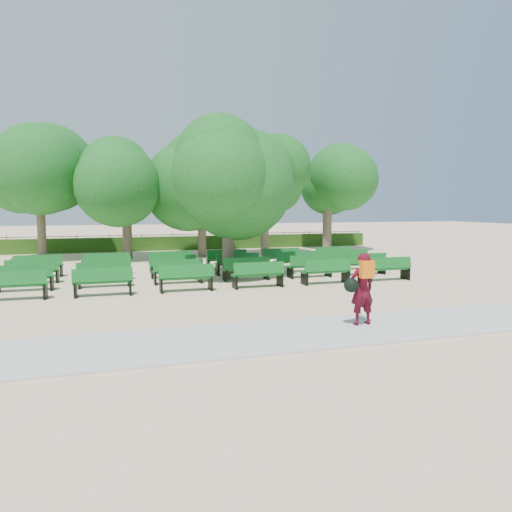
{
  "coord_description": "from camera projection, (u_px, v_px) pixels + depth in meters",
  "views": [
    {
      "loc": [
        -4.51,
        -16.49,
        2.84
      ],
      "look_at": [
        0.2,
        -1.0,
        1.1
      ],
      "focal_mm": 32.0,
      "sensor_mm": 36.0,
      "label": 1
    }
  ],
  "objects": [
    {
      "name": "ground",
      "position": [
        243.0,
        282.0,
        17.29
      ],
      "size": [
        120.0,
        120.0,
        0.0
      ],
      "primitive_type": "plane",
      "color": "beige"
    },
    {
      "name": "paving",
      "position": [
        330.0,
        333.0,
        10.25
      ],
      "size": [
        30.0,
        2.2,
        0.06
      ],
      "primitive_type": "cube",
      "color": "beige",
      "rests_on": "ground"
    },
    {
      "name": "curb",
      "position": [
        310.0,
        320.0,
        11.34
      ],
      "size": [
        30.0,
        0.12,
        0.1
      ],
      "primitive_type": "cube",
      "color": "silver",
      "rests_on": "ground"
    },
    {
      "name": "hedge",
      "position": [
        188.0,
        243.0,
        30.56
      ],
      "size": [
        26.0,
        0.7,
        0.9
      ],
      "primitive_type": "cube",
      "color": "#264B13",
      "rests_on": "ground"
    },
    {
      "name": "fence",
      "position": [
        187.0,
        249.0,
        30.99
      ],
      "size": [
        26.0,
        0.1,
        1.02
      ],
      "primitive_type": null,
      "color": "black",
      "rests_on": "ground"
    },
    {
      "name": "tree_line",
      "position": [
        198.0,
        256.0,
        26.8
      ],
      "size": [
        21.8,
        6.8,
        7.04
      ],
      "primitive_type": null,
      "color": "#1A6320",
      "rests_on": "ground"
    },
    {
      "name": "bench_array",
      "position": [
        209.0,
        276.0,
        18.14
      ],
      "size": [
        1.85,
        0.61,
        1.16
      ],
      "rotation": [
        0.0,
        0.0,
        -0.02
      ],
      "color": "#11621E",
      "rests_on": "ground"
    },
    {
      "name": "tree_among",
      "position": [
        228.0,
        173.0,
        17.72
      ],
      "size": [
        4.53,
        4.53,
        6.23
      ],
      "color": "brown",
      "rests_on": "ground"
    },
    {
      "name": "person",
      "position": [
        361.0,
        288.0,
        10.72
      ],
      "size": [
        0.82,
        0.51,
        1.72
      ],
      "rotation": [
        0.0,
        0.0,
        3.23
      ],
      "color": "#480A18",
      "rests_on": "ground"
    }
  ]
}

